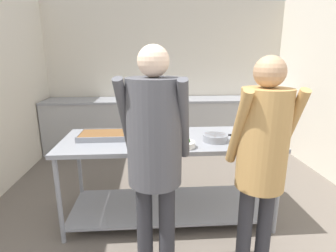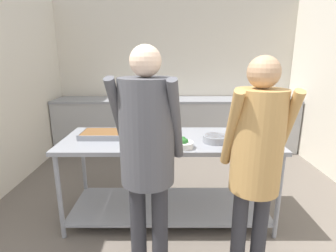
{
  "view_description": "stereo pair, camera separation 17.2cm",
  "coord_description": "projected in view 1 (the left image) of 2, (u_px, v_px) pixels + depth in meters",
  "views": [
    {
      "loc": [
        -0.31,
        -0.71,
        1.67
      ],
      "look_at": [
        -0.13,
        1.89,
        0.98
      ],
      "focal_mm": 28.0,
      "sensor_mm": 36.0,
      "label": 1
    },
    {
      "loc": [
        -0.14,
        -0.72,
        1.67
      ],
      "look_at": [
        -0.13,
        1.89,
        0.98
      ],
      "focal_mm": 28.0,
      "sensor_mm": 36.0,
      "label": 2
    }
  ],
  "objects": [
    {
      "name": "wall_rear",
      "position": [
        166.0,
        75.0,
        4.94
      ],
      "size": [
        4.45,
        0.06,
        2.65
      ],
      "color": "beige",
      "rests_on": "ground_plane"
    },
    {
      "name": "back_counter",
      "position": [
        167.0,
        124.0,
        4.81
      ],
      "size": [
        4.29,
        0.65,
        0.94
      ],
      "color": "#A8A8A8",
      "rests_on": "ground_plane"
    },
    {
      "name": "serving_counter",
      "position": [
        169.0,
        164.0,
        2.7
      ],
      "size": [
        2.11,
        0.82,
        0.88
      ],
      "color": "gray",
      "rests_on": "ground_plane"
    },
    {
      "name": "serving_tray_roast",
      "position": [
        103.0,
        135.0,
        2.63
      ],
      "size": [
        0.47,
        0.32,
        0.05
      ],
      "color": "gray",
      "rests_on": "serving_counter"
    },
    {
      "name": "serving_tray_vegetables",
      "position": [
        149.0,
        130.0,
        2.84
      ],
      "size": [
        0.38,
        0.28,
        0.05
      ],
      "color": "gray",
      "rests_on": "serving_counter"
    },
    {
      "name": "broccoli_bowl",
      "position": [
        184.0,
        143.0,
        2.36
      ],
      "size": [
        0.2,
        0.2,
        0.09
      ],
      "color": "silver",
      "rests_on": "serving_counter"
    },
    {
      "name": "sauce_pan",
      "position": [
        216.0,
        137.0,
        2.53
      ],
      "size": [
        0.38,
        0.24,
        0.07
      ],
      "color": "gray",
      "rests_on": "serving_counter"
    },
    {
      "name": "plate_stack",
      "position": [
        254.0,
        142.0,
        2.45
      ],
      "size": [
        0.22,
        0.22,
        0.04
      ],
      "color": "white",
      "rests_on": "serving_counter"
    },
    {
      "name": "guest_serving_left",
      "position": [
        155.0,
        145.0,
        1.82
      ],
      "size": [
        0.53,
        0.42,
        1.75
      ],
      "color": "#2D2D33",
      "rests_on": "ground_plane"
    },
    {
      "name": "guest_serving_right",
      "position": [
        262.0,
        150.0,
        1.82
      ],
      "size": [
        0.44,
        0.34,
        1.68
      ],
      "color": "#2D2D33",
      "rests_on": "ground_plane"
    },
    {
      "name": "water_bottle",
      "position": [
        131.0,
        91.0,
        4.7
      ],
      "size": [
        0.08,
        0.08,
        0.27
      ],
      "color": "#23602D",
      "rests_on": "back_counter"
    }
  ]
}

